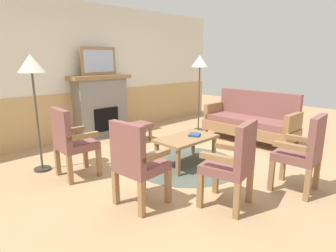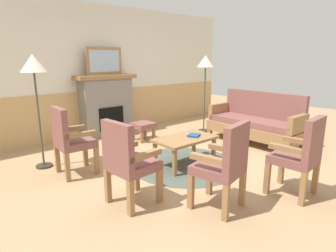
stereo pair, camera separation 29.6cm
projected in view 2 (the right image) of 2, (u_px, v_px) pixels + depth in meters
name	position (u px, v px, depth m)	size (l,w,h in m)	color
ground_plane	(183.00, 164.00, 4.47)	(14.00, 14.00, 0.00)	tan
wall_back	(99.00, 73.00, 6.07)	(7.20, 0.14, 2.70)	silver
fireplace	(107.00, 105.00, 6.04)	(1.30, 0.44, 1.28)	gray
framed_picture	(104.00, 61.00, 5.83)	(0.80, 0.04, 0.56)	olive
couch	(255.00, 123.00, 5.51)	(0.70, 1.80, 0.98)	olive
coffee_table	(185.00, 141.00, 4.35)	(0.96, 0.56, 0.44)	olive
round_rug	(185.00, 164.00, 4.44)	(1.70, 1.70, 0.01)	#4C564C
book_on_table	(194.00, 135.00, 4.41)	(0.19, 0.17, 0.03)	navy
footstool	(143.00, 126.00, 5.70)	(0.40, 0.40, 0.36)	olive
armchair_near_fireplace	(70.00, 138.00, 3.96)	(0.50, 0.50, 0.98)	olive
armchair_by_window_left	(128.00, 159.00, 3.13)	(0.52, 0.52, 0.98)	olive
armchair_front_left	(300.00, 153.00, 3.33)	(0.52, 0.52, 0.98)	olive
armchair_front_center	(224.00, 162.00, 3.04)	(0.57, 0.57, 0.98)	olive
floor_lamp_by_couch	(205.00, 66.00, 6.11)	(0.36, 0.36, 1.68)	#332D28
floor_lamp_by_chairs	(34.00, 71.00, 4.01)	(0.36, 0.36, 1.68)	#332D28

